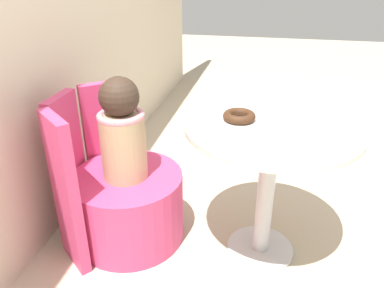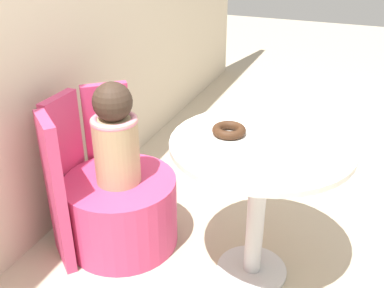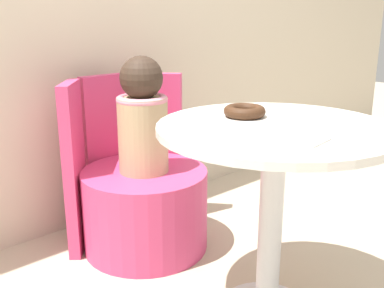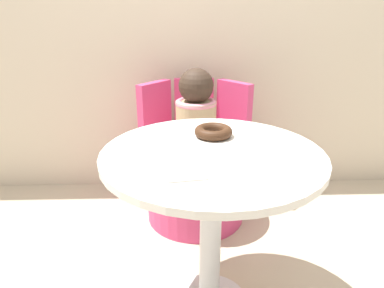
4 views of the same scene
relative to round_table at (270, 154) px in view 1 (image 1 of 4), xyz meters
The scene contains 7 objects.
ground_plane 0.56m from the round_table, behind, with size 12.00×12.00×0.00m, color #B7A88E.
round_table is the anchor object (origin of this frame).
tub_chair 0.78m from the round_table, 92.11° to the left, with size 0.56×0.56×0.37m.
booth_backrest 0.94m from the round_table, 91.58° to the left, with size 0.66×0.24×0.77m.
child_figure 0.69m from the round_table, 92.11° to the left, with size 0.22×0.22×0.51m.
donut 0.22m from the round_table, 83.50° to the left, with size 0.15×0.15×0.04m.
paper_napkin 0.25m from the round_table, 119.32° to the right, with size 0.13×0.13×0.01m.
Camera 1 is at (-1.49, 0.03, 1.34)m, focal length 35.00 mm.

